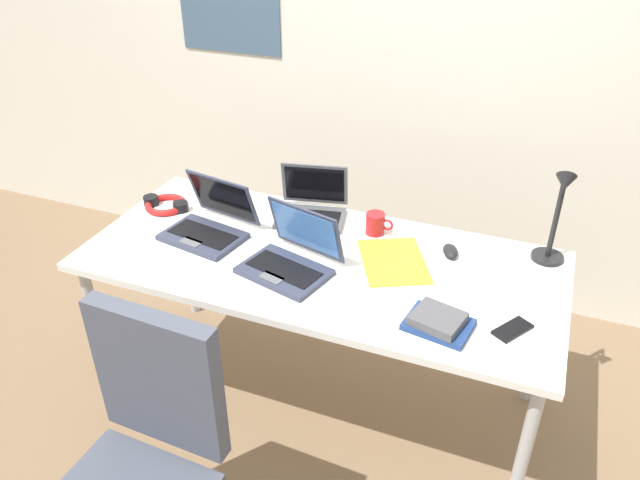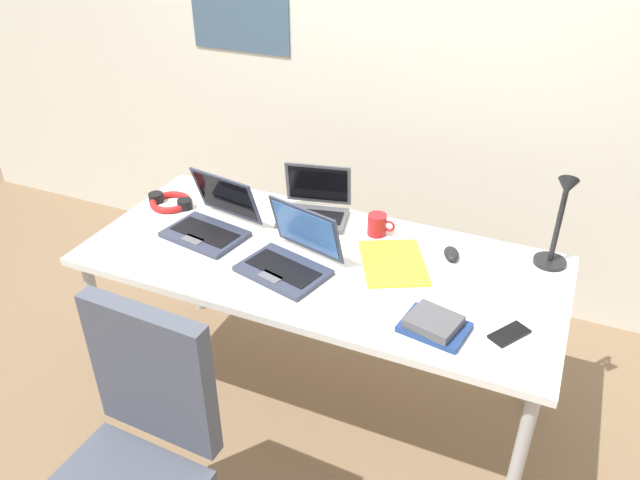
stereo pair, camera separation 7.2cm
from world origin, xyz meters
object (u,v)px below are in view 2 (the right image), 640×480
Objects in this scene: cell_phone at (509,334)px; computer_mouse at (451,254)px; laptop_near_lamp at (315,207)px; coffee_mug at (378,225)px; paper_folder_center at (393,263)px; laptop_front_right at (290,258)px; laptop_by_keyboard at (212,222)px; book_stack at (434,324)px; desk_lamp at (559,222)px; headphones at (170,202)px.

computer_mouse is at bearing 159.51° from cell_phone.
coffee_mug is at bearing -6.26° from laptop_near_lamp.
coffee_mug reaches higher than paper_folder_center.
computer_mouse is (0.53, 0.31, -0.03)m from laptop_front_right.
book_stack is at bearing -13.88° from laptop_by_keyboard.
cell_phone is 0.24m from book_stack.
laptop_by_keyboard is 1.56× the size of book_stack.
book_stack is at bearing -120.02° from desk_lamp.
laptop_front_right is 0.42m from coffee_mug.
desk_lamp reaches higher than laptop_near_lamp.
desk_lamp is at bearing 23.57° from laptop_front_right.
desk_lamp is 1.58m from headphones.
laptop_by_keyboard is 0.32m from headphones.
desk_lamp is 3.54× the size of coffee_mug.
laptop_by_keyboard reaches higher than coffee_mug.
laptop_near_lamp is 0.61m from computer_mouse.
laptop_near_lamp is 0.64m from headphones.
paper_folder_center is at bearing 5.69° from laptop_by_keyboard.
laptop_near_lamp is at bearing 153.35° from paper_folder_center.
book_stack is (0.65, -0.52, -0.02)m from laptop_near_lamp.
desk_lamp is 1.13× the size of laptop_by_keyboard.
headphones is (-0.62, -0.16, -0.03)m from laptop_near_lamp.
coffee_mug is (-0.31, 0.05, 0.03)m from computer_mouse.
laptop_by_keyboard reaches higher than computer_mouse.
laptop_by_keyboard is 0.67m from coffee_mug.
desk_lamp is 1.24× the size of laptop_near_lamp.
laptop_front_right is at bearing -14.77° from laptop_by_keyboard.
laptop_front_right reaches higher than paper_folder_center.
cell_phone is at bearing -35.50° from coffee_mug.
laptop_by_keyboard is 0.75m from paper_folder_center.
headphones is 1.32m from book_stack.
computer_mouse is at bearing 30.26° from laptop_front_right.
laptop_by_keyboard is at bearing -155.11° from cell_phone.
headphones is 1.89× the size of coffee_mug.
paper_folder_center is (0.42, -0.21, -0.04)m from laptop_near_lamp.
computer_mouse is at bearing 34.14° from paper_folder_center.
laptop_front_right reaches higher than laptop_by_keyboard.
desk_lamp reaches higher than coffee_mug.
laptop_by_keyboard is at bearing -157.87° from coffee_mug.
cell_phone is (-0.07, -0.44, -0.19)m from desk_lamp.
laptop_near_lamp is at bearing 149.93° from computer_mouse.
book_stack is (-0.23, -0.07, 0.02)m from cell_phone.
coffee_mug is at bearing 177.38° from cell_phone.
computer_mouse is at bearing -7.68° from laptop_near_lamp.
desk_lamp is 0.96m from laptop_front_right.
paper_folder_center is 2.74× the size of coffee_mug.
desk_lamp is 0.62m from book_stack.
laptop_front_right is (0.08, -0.39, 0.00)m from laptop_near_lamp.
coffee_mug reaches higher than computer_mouse.
headphones is at bearing 163.94° from book_stack.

